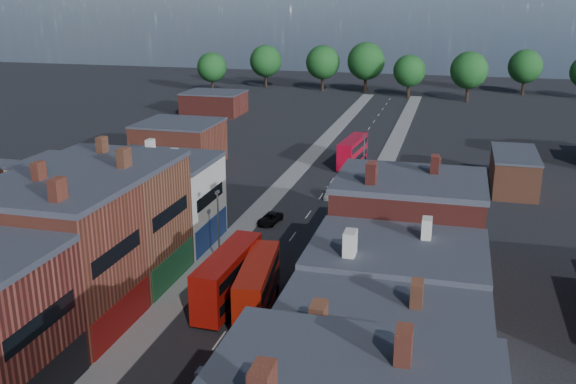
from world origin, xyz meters
The scene contains 9 objects.
pavement_west centered at (-6.50, 50.00, 0.06)m, with size 3.00×200.00×0.12m, color gray.
pavement_east centered at (6.50, 50.00, 0.06)m, with size 3.00×200.00×0.12m, color gray.
lamp_post_2 centered at (-5.20, 30.00, 4.70)m, with size 0.25×0.70×8.12m.
lamp_post_3 centered at (5.20, 60.00, 4.70)m, with size 0.25×0.70×8.12m.
bus_0 centered at (-1.50, 22.57, 2.63)m, with size 3.14×11.37×4.88m.
bus_1 centered at (1.50, 21.75, 2.48)m, with size 3.80×10.89×4.60m.
bus_2 centered at (1.50, 73.32, 2.46)m, with size 3.43×10.75×4.56m.
car_2 centered at (-3.80, 43.66, 0.61)m, with size 2.01×4.37×1.21m, color black.
car_3 centered at (1.31, 55.56, 0.56)m, with size 1.57×3.86×1.12m, color silver.
Camera 1 is at (17.16, -27.10, 26.98)m, focal length 40.00 mm.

